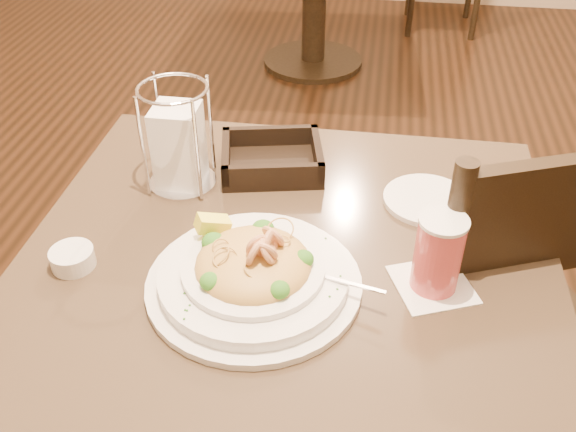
# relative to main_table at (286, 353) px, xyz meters

# --- Properties ---
(main_table) EXTENTS (0.90, 0.90, 0.72)m
(main_table) POSITION_rel_main_table_xyz_m (0.00, 0.00, 0.00)
(main_table) COLOR black
(main_table) RESTS_ON ground
(dining_chair_near) EXTENTS (0.55, 0.55, 0.93)m
(dining_chair_near) POSITION_rel_main_table_xyz_m (0.38, 0.21, 0.00)
(dining_chair_near) COLOR black
(dining_chair_near) RESTS_ON ground
(pasta_bowl) EXTENTS (0.38, 0.34, 0.11)m
(pasta_bowl) POSITION_rel_main_table_xyz_m (-0.04, -0.07, 0.26)
(pasta_bowl) COLOR white
(pasta_bowl) RESTS_ON main_table
(drink_glass) EXTENTS (0.15, 0.15, 0.13)m
(drink_glass) POSITION_rel_main_table_xyz_m (0.24, -0.02, 0.29)
(drink_glass) COLOR white
(drink_glass) RESTS_ON main_table
(bread_basket) EXTENTS (0.22, 0.20, 0.05)m
(bread_basket) POSITION_rel_main_table_xyz_m (-0.07, 0.27, 0.25)
(bread_basket) COLOR black
(bread_basket) RESTS_ON main_table
(napkin_caddy) EXTENTS (0.13, 0.13, 0.21)m
(napkin_caddy) POSITION_rel_main_table_xyz_m (-0.23, 0.20, 0.32)
(napkin_caddy) COLOR silver
(napkin_caddy) RESTS_ON main_table
(side_plate) EXTENTS (0.21, 0.21, 0.01)m
(side_plate) POSITION_rel_main_table_xyz_m (0.23, 0.21, 0.23)
(side_plate) COLOR white
(side_plate) RESTS_ON main_table
(butter_ramekin) EXTENTS (0.09, 0.09, 0.03)m
(butter_ramekin) POSITION_rel_main_table_xyz_m (-0.34, -0.06, 0.24)
(butter_ramekin) COLOR white
(butter_ramekin) RESTS_ON main_table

